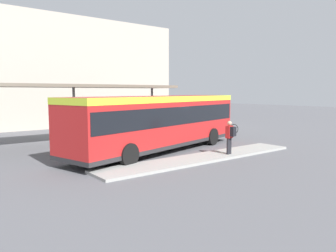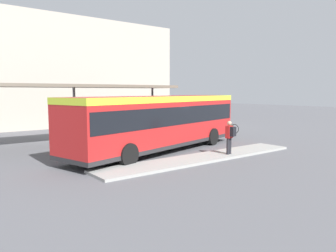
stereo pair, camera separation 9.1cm
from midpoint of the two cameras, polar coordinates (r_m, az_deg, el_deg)
The scene contains 10 objects.
ground_plane at distance 18.06m, azimuth -1.34°, elevation -4.42°, with size 120.00×120.00×0.00m, color #5B5B60.
curb_island at distance 16.10m, azimuth 6.28°, elevation -5.53°, with size 11.44×1.80×0.12m.
city_bus at distance 17.83m, azimuth -1.34°, elevation 1.20°, with size 12.11×5.52×3.03m.
pedestrian_waiting at distance 16.74m, azimuth 10.89°, elevation -1.59°, with size 0.45×0.49×1.69m.
bicycle_green at distance 26.37m, azimuth 10.69°, elevation -0.38°, with size 0.48×1.75×0.76m.
bicycle_black at distance 26.83m, azimuth 9.58°, elevation -0.28°, with size 0.48×1.68×0.73m.
bicycle_white at distance 27.28m, azimuth 8.46°, elevation -0.23°, with size 0.48×1.54×0.67m.
station_shelter at distance 21.03m, azimuth -15.97°, elevation 6.56°, with size 13.85×3.35×3.70m.
potted_planter_near_shelter at distance 21.79m, azimuth 1.25°, elevation -0.66°, with size 0.86×0.86×1.40m.
station_building at distance 38.22m, azimuth -17.75°, elevation 8.40°, with size 18.74×14.20×10.09m.
Camera 2 is at (-10.47, -14.34, 3.27)m, focal length 35.00 mm.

